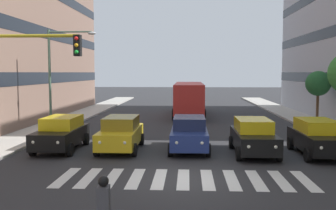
% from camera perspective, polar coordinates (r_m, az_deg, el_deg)
% --- Properties ---
extents(ground_plane, '(180.00, 180.00, 0.00)m').
position_cam_1_polar(ground_plane, '(14.57, 2.31, -10.99)').
color(ground_plane, '#2D2D30').
extents(crosswalk_markings, '(9.45, 2.80, 0.01)m').
position_cam_1_polar(crosswalk_markings, '(14.57, 2.31, -10.98)').
color(crosswalk_markings, silver).
rests_on(crosswalk_markings, ground_plane).
extents(car_0, '(2.02, 4.44, 1.72)m').
position_cam_1_polar(car_0, '(19.76, 21.43, -4.48)').
color(car_0, black).
rests_on(car_0, ground_plane).
extents(car_1, '(2.02, 4.44, 1.72)m').
position_cam_1_polar(car_1, '(19.11, 12.64, -4.57)').
color(car_1, black).
rests_on(car_1, ground_plane).
extents(car_2, '(2.02, 4.44, 1.72)m').
position_cam_1_polar(car_2, '(19.59, 3.19, -4.23)').
color(car_2, navy).
rests_on(car_2, ground_plane).
extents(car_3, '(2.02, 4.44, 1.72)m').
position_cam_1_polar(car_3, '(19.77, -7.07, -4.18)').
color(car_3, gold).
rests_on(car_3, ground_plane).
extents(car_4, '(2.02, 4.44, 1.72)m').
position_cam_1_polar(car_4, '(20.43, -15.62, -4.03)').
color(car_4, black).
rests_on(car_4, ground_plane).
extents(bus_behind_traffic, '(2.78, 10.50, 3.00)m').
position_cam_1_polar(bus_behind_traffic, '(35.09, 3.14, 1.40)').
color(bus_behind_traffic, red).
rests_on(bus_behind_traffic, ground_plane).
extents(traffic_light_gantry, '(4.35, 0.36, 5.50)m').
position_cam_1_polar(traffic_light_gantry, '(15.24, -23.81, 3.40)').
color(traffic_light_gantry, '#AD991E').
rests_on(traffic_light_gantry, ground_plane).
extents(street_lamp_right, '(3.21, 0.28, 6.62)m').
position_cam_1_polar(street_lamp_right, '(26.14, -16.12, 5.32)').
color(street_lamp_right, '#4C6B56').
rests_on(street_lamp_right, sidewalk_right).
extents(street_tree_2, '(1.87, 1.87, 3.95)m').
position_cam_1_polar(street_tree_2, '(30.76, 21.53, 2.97)').
color(street_tree_2, '#513823').
rests_on(street_tree_2, sidewalk_left).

